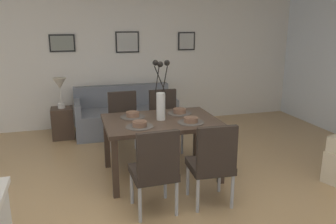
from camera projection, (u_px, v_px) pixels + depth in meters
The scene contains 22 objects.
ground_plane at pixel (161, 206), 3.67m from camera, with size 9.00×9.00×0.00m, color tan.
back_wall_panel at pixel (116, 56), 6.36m from camera, with size 9.00×0.10×2.60m, color silver.
dining_table at pixel (161, 126), 4.28m from camera, with size 1.40×0.98×0.74m.
dining_chair_near_left at pixel (155, 167), 3.42m from camera, with size 0.46×0.46×0.92m.
dining_chair_near_right at pixel (124, 120), 5.06m from camera, with size 0.46×0.46×0.92m.
dining_chair_far_left at pixel (213, 161), 3.58m from camera, with size 0.47×0.47×0.92m.
dining_chair_far_right at pixel (165, 117), 5.21m from camera, with size 0.45×0.45×0.92m.
centerpiece_vase at pixel (161, 97), 4.19m from camera, with size 0.21×0.23×0.73m.
placemat_near_left at pixel (140, 127), 3.97m from camera, with size 0.32×0.32×0.01m, color #4C4742.
bowl_near_left at pixel (140, 123), 3.96m from camera, with size 0.17×0.17×0.07m.
placemat_near_right at pixel (133, 117), 4.38m from camera, with size 0.32×0.32×0.01m, color #4C4742.
bowl_near_right at pixel (133, 114), 4.37m from camera, with size 0.17×0.17×0.07m.
placemat_far_left at pixel (191, 122), 4.14m from camera, with size 0.32×0.32×0.01m, color #4C4742.
bowl_far_left at pixel (191, 119), 4.13m from camera, with size 0.17×0.17×0.07m.
placemat_far_right at pixel (180, 113), 4.55m from camera, with size 0.32×0.32×0.01m, color #4C4742.
bowl_far_right at pixel (180, 110), 4.54m from camera, with size 0.17×0.17×0.07m.
sofa at pixel (125, 116), 6.12m from camera, with size 1.73×0.84×0.80m.
side_table at pixel (63, 123), 5.80m from camera, with size 0.36×0.36×0.52m, color #3D2D23.
table_lamp at pixel (60, 86), 5.64m from camera, with size 0.22×0.22×0.51m.
framed_picture_left at pixel (62, 43), 5.98m from camera, with size 0.44×0.03×0.30m.
framed_picture_center at pixel (127, 42), 6.29m from camera, with size 0.43×0.03×0.38m.
framed_picture_right at pixel (186, 41), 6.59m from camera, with size 0.34×0.03×0.35m.
Camera 1 is at (-0.83, -3.19, 1.92)m, focal length 36.61 mm.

